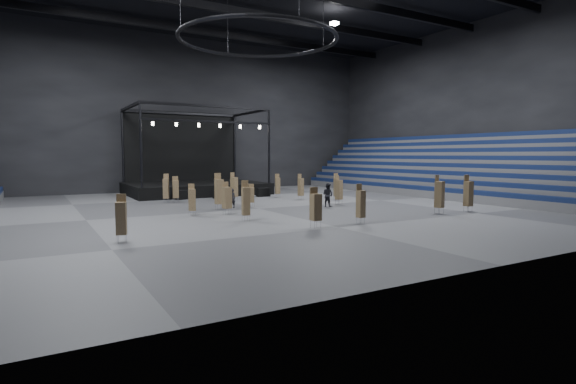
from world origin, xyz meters
TOP-DOWN VIEW (x-y plane):
  - floor at (0.00, 0.00)m, footprint 50.00×50.00m
  - wall_back at (0.00, 21.00)m, footprint 50.00×0.20m
  - wall_front at (0.00, -21.00)m, footprint 50.00×0.20m
  - wall_right at (25.00, 0.00)m, footprint 0.20×42.00m
  - bleachers_right at (22.94, 0.00)m, footprint 7.20×40.00m
  - stage at (0.00, 16.24)m, footprint 14.00×10.00m
  - truss_ring at (-0.00, 0.00)m, footprint 12.30×12.30m
  - flight_case_left at (-3.11, 10.21)m, footprint 1.47×1.03m
  - flight_case_mid at (0.36, 9.56)m, footprint 1.13×0.63m
  - flight_case_right at (4.92, 8.98)m, footprint 1.34×0.72m
  - chair_stack_0 at (-5.17, 8.01)m, footprint 0.62×0.62m
  - chair_stack_1 at (2.08, -9.92)m, footprint 0.46×0.46m
  - chair_stack_2 at (12.61, -9.49)m, footprint 0.52×0.52m
  - chair_stack_3 at (6.65, 4.56)m, footprint 0.49×0.49m
  - chair_stack_4 at (-11.81, -8.93)m, footprint 0.59×0.59m
  - chair_stack_5 at (7.27, -0.62)m, footprint 0.63×0.63m
  - chair_stack_6 at (0.52, 6.15)m, footprint 0.66×0.66m
  - chair_stack_7 at (-0.01, 1.38)m, footprint 0.58×0.58m
  - chair_stack_8 at (-2.98, 0.90)m, footprint 0.58×0.58m
  - chair_stack_9 at (9.83, -9.22)m, footprint 0.68×0.68m
  - chair_stack_10 at (-5.88, -1.43)m, footprint 0.51×0.51m
  - chair_stack_11 at (-1.30, -10.00)m, footprint 0.55×0.55m
  - chair_stack_12 at (-3.51, -1.96)m, footprint 0.62×0.62m
  - chair_stack_13 at (5.71, 7.40)m, footprint 0.54×0.54m
  - chair_stack_14 at (9.29, 2.50)m, footprint 0.57×0.57m
  - chair_stack_15 at (-3.66, -5.49)m, footprint 0.52×0.52m
  - chair_stack_16 at (-4.40, 7.73)m, footprint 0.60×0.60m
  - man_center at (-1.67, 1.46)m, footprint 0.58×0.39m
  - crew_member at (5.50, -1.53)m, footprint 0.99×1.12m

SIDE VIEW (x-z plane):
  - floor at x=0.00m, z-range 0.00..0.00m
  - flight_case_mid at x=0.36m, z-range 0.00..0.73m
  - flight_case_right at x=4.92m, z-range 0.00..0.87m
  - flight_case_left at x=-3.11m, z-range 0.00..0.88m
  - man_center at x=-1.67m, z-range 0.00..1.55m
  - crew_member at x=5.50m, z-range 0.00..1.91m
  - chair_stack_7 at x=-0.01m, z-range 0.07..1.95m
  - chair_stack_10 at x=-5.88m, z-range 0.04..2.28m
  - chair_stack_13 at x=5.71m, z-range 0.03..2.38m
  - chair_stack_4 at x=-11.81m, z-range 0.05..2.40m
  - chair_stack_16 at x=-4.40m, z-range 0.07..2.40m
  - chair_stack_3 at x=6.65m, z-range 0.02..2.45m
  - chair_stack_12 at x=-3.51m, z-range 0.08..2.40m
  - chair_stack_1 at x=2.08m, z-range 0.02..2.47m
  - chair_stack_11 at x=-1.30m, z-range 0.07..2.44m
  - chair_stack_14 at x=9.29m, z-range 0.02..2.52m
  - chair_stack_5 at x=7.27m, z-range 0.05..2.54m
  - chair_stack_0 at x=-5.17m, z-range 0.03..2.59m
  - chair_stack_15 at x=-3.66m, z-range 0.02..2.63m
  - chair_stack_6 at x=0.52m, z-range 0.04..2.67m
  - chair_stack_2 at x=12.61m, z-range 0.03..2.78m
  - chair_stack_9 at x=9.83m, z-range 0.04..2.84m
  - stage at x=0.00m, z-range -3.15..6.05m
  - chair_stack_8 at x=-2.98m, z-range 0.04..2.87m
  - bleachers_right at x=22.94m, z-range -1.47..4.93m
  - wall_back at x=0.00m, z-range 0.00..18.00m
  - wall_front at x=0.00m, z-range 0.00..18.00m
  - wall_right at x=25.00m, z-range 0.00..18.00m
  - truss_ring at x=0.00m, z-range 10.43..15.58m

